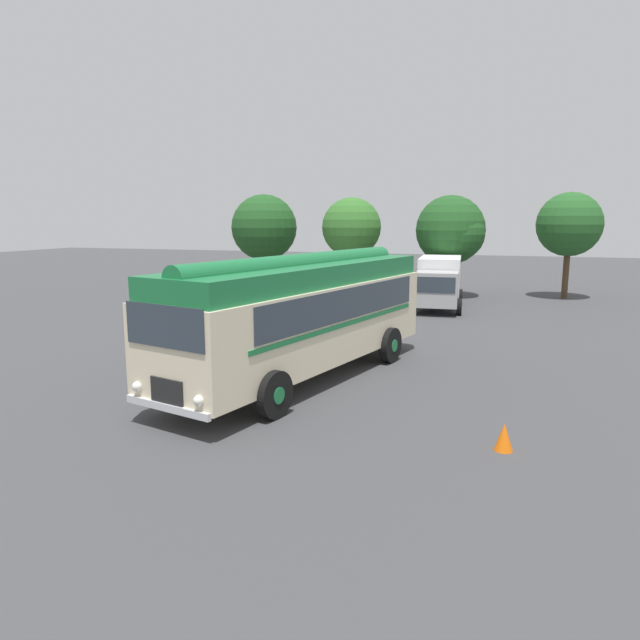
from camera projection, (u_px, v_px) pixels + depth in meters
The scene contains 10 objects.
ground_plane at pixel (281, 384), 15.47m from camera, with size 120.00×120.00×0.00m, color #3D3D3F.
vintage_bus at pixel (303, 311), 15.72m from camera, with size 4.88×10.38×3.49m.
car_near_left at pixel (336, 286), 30.65m from camera, with size 2.37×4.39×1.66m.
car_mid_left at pixel (379, 288), 29.78m from camera, with size 2.07×4.25×1.66m.
box_van at pixel (439, 281), 28.59m from camera, with size 2.61×5.88×2.50m.
tree_far_left at pixel (266, 229), 36.78m from camera, with size 4.22×4.22×5.99m.
tree_left_of_centre at pixel (351, 227), 33.71m from camera, with size 3.49×3.49×5.68m.
tree_centre at pixel (453, 231), 32.17m from camera, with size 3.90×3.90×5.76m.
tree_right_of_centre at pixel (569, 223), 31.54m from camera, with size 3.53×3.53×5.89m.
traffic_cone at pixel (504, 437), 10.95m from camera, with size 0.36×0.36×0.55m, color orange.
Camera 1 is at (5.66, -13.86, 4.40)m, focal length 32.00 mm.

